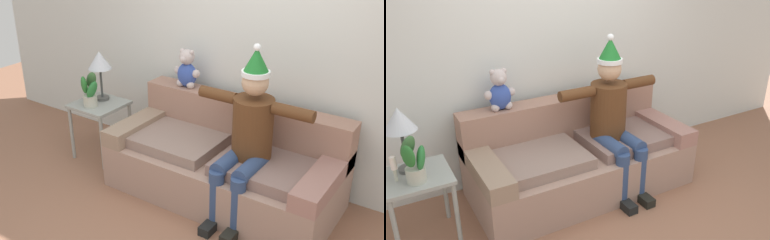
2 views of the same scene
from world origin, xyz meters
TOP-DOWN VIEW (x-y plane):
  - back_wall at (0.00, 1.55)m, footprint 7.00×0.10m
  - couch at (0.00, 1.00)m, footprint 2.07×0.95m
  - person_seated at (0.29, 0.83)m, footprint 1.02×0.77m
  - teddy_bear at (-0.63, 1.30)m, footprint 0.29×0.17m
  - side_table at (-1.47, 0.90)m, footprint 0.50×0.49m
  - table_lamp at (-1.51, 1.00)m, footprint 0.24×0.24m
  - potted_plant at (-1.47, 0.80)m, footprint 0.21×0.20m
  - candle_tall at (-1.60, 0.88)m, footprint 0.04×0.04m

SIDE VIEW (x-z plane):
  - couch at x=0.00m, z-range -0.10..0.74m
  - side_table at x=-1.47m, z-range 0.20..0.81m
  - candle_tall at x=-1.60m, z-range 0.64..0.84m
  - person_seated at x=0.29m, z-range 0.00..1.50m
  - potted_plant at x=-1.47m, z-range 0.58..0.95m
  - table_lamp at x=-1.51m, z-range 0.75..1.27m
  - teddy_bear at x=-0.63m, z-range 0.82..1.20m
  - back_wall at x=0.00m, z-range 0.00..2.70m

